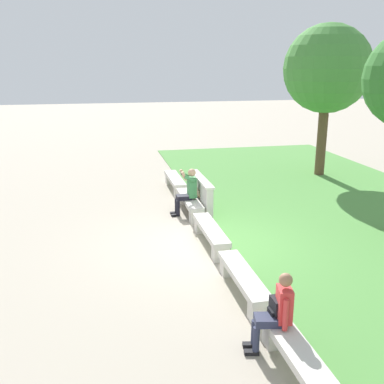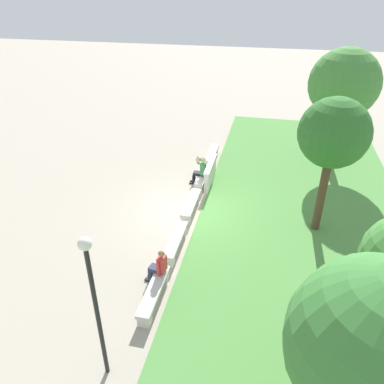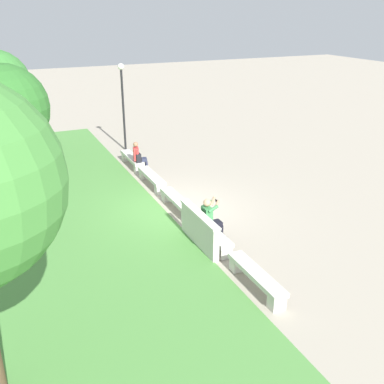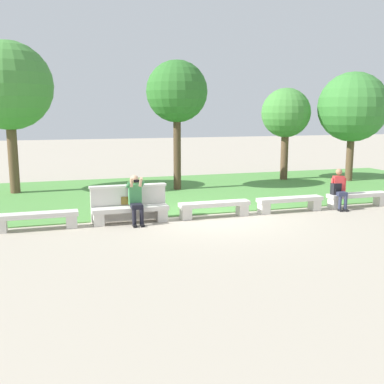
{
  "view_description": "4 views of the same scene",
  "coord_description": "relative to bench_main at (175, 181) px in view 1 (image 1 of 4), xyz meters",
  "views": [
    {
      "loc": [
        9.54,
        -2.47,
        4.13
      ],
      "look_at": [
        -0.87,
        -0.26,
        1.07
      ],
      "focal_mm": 42.0,
      "sensor_mm": 36.0,
      "label": 1
    },
    {
      "loc": [
        12.26,
        2.74,
        8.17
      ],
      "look_at": [
        -0.23,
        -0.01,
        0.74
      ],
      "focal_mm": 35.0,
      "sensor_mm": 36.0,
      "label": 2
    },
    {
      "loc": [
        -12.5,
        5.14,
        6.23
      ],
      "look_at": [
        -0.43,
        -0.35,
        0.76
      ],
      "focal_mm": 42.0,
      "sensor_mm": 36.0,
      "label": 3
    },
    {
      "loc": [
        -4.33,
        -11.95,
        3.0
      ],
      "look_at": [
        -0.77,
        -0.28,
        0.83
      ],
      "focal_mm": 42.0,
      "sensor_mm": 36.0,
      "label": 4
    }
  ],
  "objects": [
    {
      "name": "backpack",
      "position": [
        8.92,
        -0.01,
        0.32
      ],
      "size": [
        0.28,
        0.24,
        0.43
      ],
      "color": "black",
      "rests_on": "bench_end"
    },
    {
      "name": "backrest_wall_with_plaque",
      "position": [
        2.44,
        0.34,
        0.21
      ],
      "size": [
        2.14,
        0.24,
        1.01
      ],
      "color": "beige",
      "rests_on": "ground"
    },
    {
      "name": "bench_end",
      "position": [
        9.75,
        0.0,
        0.0
      ],
      "size": [
        2.09,
        0.4,
        0.45
      ],
      "color": "beige",
      "rests_on": "ground"
    },
    {
      "name": "person_photographer",
      "position": [
        2.57,
        -0.08,
        0.43
      ],
      "size": [
        0.47,
        0.72,
        1.32
      ],
      "color": "black",
      "rests_on": "ground"
    },
    {
      "name": "grass_strip",
      "position": [
        4.88,
        4.38,
        -0.29
      ],
      "size": [
        23.84,
        8.0,
        0.03
      ],
      "primitive_type": "cube",
      "color": "#518E42",
      "rests_on": "ground"
    },
    {
      "name": "bench_mid",
      "position": [
        4.88,
        0.0,
        0.0
      ],
      "size": [
        2.09,
        0.4,
        0.45
      ],
      "color": "beige",
      "rests_on": "ground"
    },
    {
      "name": "tree_far_back",
      "position": [
        -0.95,
        5.78,
        3.61
      ],
      "size": [
        3.17,
        3.17,
        5.53
      ],
      "color": "brown",
      "rests_on": "ground"
    },
    {
      "name": "bench_far",
      "position": [
        7.32,
        0.0,
        0.0
      ],
      "size": [
        2.09,
        0.4,
        0.45
      ],
      "color": "beige",
      "rests_on": "ground"
    },
    {
      "name": "bench_near",
      "position": [
        2.44,
        0.0,
        0.0
      ],
      "size": [
        2.09,
        0.4,
        0.45
      ],
      "color": "beige",
      "rests_on": "ground"
    },
    {
      "name": "person_distant",
      "position": [
        9.0,
        -0.06,
        0.37
      ],
      "size": [
        0.48,
        0.72,
        1.26
      ],
      "color": "black",
      "rests_on": "ground"
    },
    {
      "name": "bench_main",
      "position": [
        0.0,
        0.0,
        0.0
      ],
      "size": [
        2.09,
        0.4,
        0.45
      ],
      "color": "beige",
      "rests_on": "ground"
    },
    {
      "name": "ground_plane",
      "position": [
        4.88,
        0.0,
        -0.3
      ],
      "size": [
        80.0,
        80.0,
        0.0
      ],
      "primitive_type": "plane",
      "color": "#A89E8C"
    }
  ]
}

